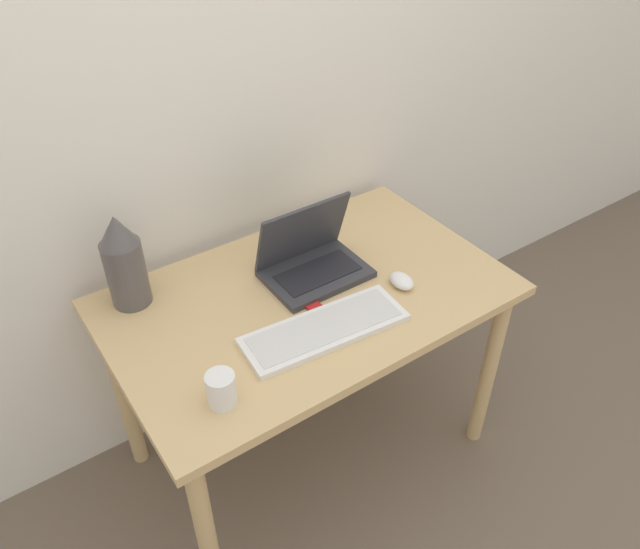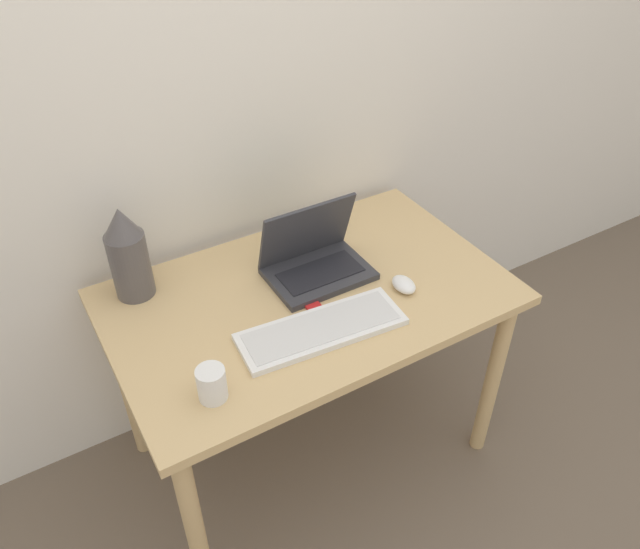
{
  "view_description": "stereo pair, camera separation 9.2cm",
  "coord_description": "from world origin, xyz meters",
  "px_view_note": "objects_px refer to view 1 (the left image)",
  "views": [
    {
      "loc": [
        -0.75,
        -0.8,
        1.85
      ],
      "look_at": [
        0.01,
        0.3,
        0.81
      ],
      "focal_mm": 35.0,
      "sensor_mm": 36.0,
      "label": 1
    },
    {
      "loc": [
        -0.67,
        -0.85,
        1.85
      ],
      "look_at": [
        0.01,
        0.3,
        0.81
      ],
      "focal_mm": 35.0,
      "sensor_mm": 36.0,
      "label": 2
    }
  ],
  "objects_px": {
    "keyboard": "(325,329)",
    "vase": "(124,262)",
    "mug": "(221,389)",
    "laptop": "(311,259)",
    "mp3_player": "(315,308)",
    "mouse": "(402,281)"
  },
  "relations": [
    {
      "from": "laptop",
      "to": "mouse",
      "type": "height_order",
      "value": "laptop"
    },
    {
      "from": "laptop",
      "to": "keyboard",
      "type": "height_order",
      "value": "laptop"
    },
    {
      "from": "mouse",
      "to": "keyboard",
      "type": "bearing_deg",
      "value": -173.8
    },
    {
      "from": "mp3_player",
      "to": "keyboard",
      "type": "bearing_deg",
      "value": -108.49
    },
    {
      "from": "mouse",
      "to": "laptop",
      "type": "bearing_deg",
      "value": 131.39
    },
    {
      "from": "mug",
      "to": "keyboard",
      "type": "bearing_deg",
      "value": 10.42
    },
    {
      "from": "vase",
      "to": "mouse",
      "type": "bearing_deg",
      "value": -29.65
    },
    {
      "from": "mouse",
      "to": "mp3_player",
      "type": "distance_m",
      "value": 0.27
    },
    {
      "from": "vase",
      "to": "mp3_player",
      "type": "distance_m",
      "value": 0.53
    },
    {
      "from": "keyboard",
      "to": "mp3_player",
      "type": "bearing_deg",
      "value": 71.51
    },
    {
      "from": "mouse",
      "to": "vase",
      "type": "bearing_deg",
      "value": 150.35
    },
    {
      "from": "vase",
      "to": "mp3_player",
      "type": "height_order",
      "value": "vase"
    },
    {
      "from": "laptop",
      "to": "keyboard",
      "type": "bearing_deg",
      "value": -116.1
    },
    {
      "from": "laptop",
      "to": "keyboard",
      "type": "relative_size",
      "value": 0.64
    },
    {
      "from": "laptop",
      "to": "mp3_player",
      "type": "bearing_deg",
      "value": -120.33
    },
    {
      "from": "keyboard",
      "to": "mug",
      "type": "bearing_deg",
      "value": -169.58
    },
    {
      "from": "keyboard",
      "to": "mouse",
      "type": "xyz_separation_m",
      "value": [
        0.29,
        0.03,
        0.01
      ]
    },
    {
      "from": "mug",
      "to": "mouse",
      "type": "bearing_deg",
      "value": 8.47
    },
    {
      "from": "keyboard",
      "to": "mug",
      "type": "xyz_separation_m",
      "value": [
        -0.34,
        -0.06,
        0.03
      ]
    },
    {
      "from": "keyboard",
      "to": "mp3_player",
      "type": "height_order",
      "value": "keyboard"
    },
    {
      "from": "keyboard",
      "to": "vase",
      "type": "bearing_deg",
      "value": 132.2
    },
    {
      "from": "laptop",
      "to": "vase",
      "type": "height_order",
      "value": "vase"
    }
  ]
}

